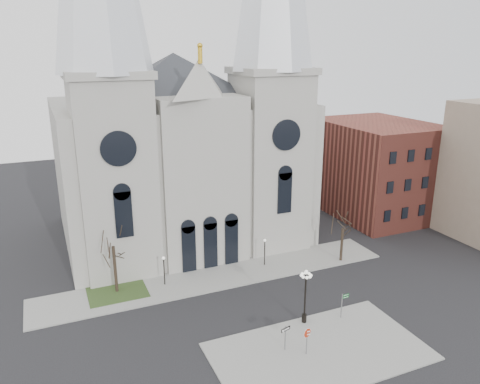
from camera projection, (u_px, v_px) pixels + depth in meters
name	position (u px, v px, depth m)	size (l,w,h in m)	color
ground	(261.00, 329.00, 42.75)	(160.00, 160.00, 0.00)	black
sidewalk_near	(319.00, 351.00, 39.49)	(18.00, 10.00, 0.14)	gray
sidewalk_far	(218.00, 276.00, 52.38)	(40.00, 6.00, 0.14)	gray
grass_patch	(117.00, 292.00, 49.08)	(6.00, 5.00, 0.18)	#2C451D
cathedral	(182.00, 100.00, 57.32)	(33.00, 26.66, 54.00)	#A2A096
bg_building_brick	(376.00, 168.00, 71.33)	(14.00, 18.00, 14.00)	brown
tree_left	(113.00, 243.00, 47.45)	(3.20, 3.20, 7.50)	black
tree_right	(343.00, 226.00, 55.00)	(3.20, 3.20, 6.00)	black
ped_lamp_left	(164.00, 266.00, 49.87)	(0.32, 0.32, 3.26)	black
ped_lamp_right	(265.00, 248.00, 54.42)	(0.32, 0.32, 3.26)	black
stop_sign	(307.00, 336.00, 38.52)	(0.90, 0.12, 2.49)	slate
globe_lamp	(305.00, 290.00, 42.60)	(1.50, 1.50, 5.34)	black
one_way_sign	(285.00, 334.00, 39.16)	(0.97, 0.29, 2.27)	slate
street_name_sign	(342.00, 304.00, 43.94)	(0.79, 0.10, 2.47)	slate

